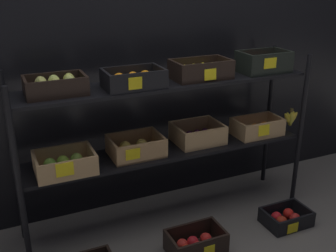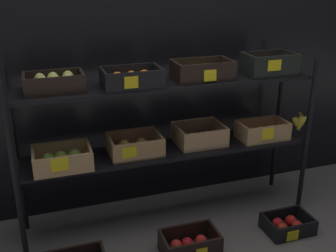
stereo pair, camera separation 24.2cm
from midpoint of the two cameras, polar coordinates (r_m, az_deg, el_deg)
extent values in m
plane|color=#605B56|center=(2.89, -2.46, -12.70)|extent=(10.00, 10.00, 0.00)
cube|color=black|center=(2.83, -5.65, 8.17)|extent=(4.26, 0.12, 1.96)
cylinder|color=black|center=(2.32, -22.94, -7.98)|extent=(0.03, 0.03, 1.09)
cylinder|color=black|center=(2.94, 15.79, -0.94)|extent=(0.03, 0.03, 1.09)
cylinder|color=black|center=(2.64, -23.30, -4.46)|extent=(0.03, 0.03, 1.09)
cylinder|color=black|center=(3.20, 11.80, 1.24)|extent=(0.03, 0.03, 1.09)
cube|color=black|center=(2.64, -2.63, -3.41)|extent=(1.83, 0.32, 0.02)
cube|color=black|center=(2.49, -2.80, 5.97)|extent=(1.83, 0.32, 0.02)
cube|color=tan|center=(2.45, -16.93, -6.04)|extent=(0.33, 0.24, 0.01)
cube|color=tan|center=(2.32, -16.67, -5.96)|extent=(0.33, 0.02, 0.11)
cube|color=tan|center=(2.53, -17.44, -3.76)|extent=(0.33, 0.02, 0.11)
cube|color=tan|center=(2.41, -20.79, -5.38)|extent=(0.02, 0.21, 0.11)
cube|color=tan|center=(2.44, -13.40, -4.22)|extent=(0.02, 0.21, 0.11)
sphere|color=#89C43D|center=(2.39, -18.59, -5.82)|extent=(0.07, 0.07, 0.07)
sphere|color=#8AC331|center=(2.40, -16.87, -5.53)|extent=(0.07, 0.07, 0.07)
sphere|color=#8FB947|center=(2.40, -15.10, -5.25)|extent=(0.07, 0.07, 0.07)
sphere|color=#86C843|center=(2.45, -18.98, -5.14)|extent=(0.07, 0.07, 0.07)
sphere|color=#8EBD36|center=(2.46, -17.27, -4.83)|extent=(0.07, 0.07, 0.07)
sphere|color=#97C149|center=(2.47, -15.45, -4.54)|extent=(0.07, 0.07, 0.07)
cube|color=yellow|center=(2.30, -17.20, -5.92)|extent=(0.10, 0.00, 0.08)
cube|color=#A87F51|center=(2.57, -7.17, -3.94)|extent=(0.33, 0.25, 0.01)
cube|color=#A87F51|center=(2.44, -6.42, -3.71)|extent=(0.33, 0.02, 0.11)
cube|color=#A87F51|center=(2.64, -7.99, -1.76)|extent=(0.33, 0.02, 0.11)
cube|color=#A87F51|center=(2.51, -10.61, -3.26)|extent=(0.02, 0.22, 0.11)
cube|color=#A87F51|center=(2.59, -3.97, -2.14)|extent=(0.02, 0.22, 0.11)
sphere|color=#DCC94A|center=(2.50, -8.11, -3.60)|extent=(0.07, 0.07, 0.07)
sphere|color=#E5C357|center=(2.53, -5.66, -3.21)|extent=(0.07, 0.07, 0.07)
sphere|color=#E4C44C|center=(2.57, -8.71, -2.94)|extent=(0.07, 0.07, 0.07)
sphere|color=gold|center=(2.59, -6.39, -2.62)|extent=(0.07, 0.07, 0.07)
cube|color=yellow|center=(2.42, -7.81, -4.08)|extent=(0.09, 0.01, 0.08)
cube|color=tan|center=(2.74, 1.62, -2.12)|extent=(0.31, 0.26, 0.01)
cube|color=tan|center=(2.61, 2.79, -1.81)|extent=(0.31, 0.02, 0.11)
cube|color=tan|center=(2.81, 0.56, -0.06)|extent=(0.31, 0.02, 0.11)
cube|color=tan|center=(2.66, -1.26, -1.40)|extent=(0.02, 0.23, 0.11)
cube|color=tan|center=(2.78, 4.40, -0.43)|extent=(0.02, 0.23, 0.11)
sphere|color=#59304D|center=(2.64, 0.48, -2.28)|extent=(0.05, 0.05, 0.05)
sphere|color=#601F59|center=(2.66, 1.66, -2.11)|extent=(0.05, 0.05, 0.05)
sphere|color=#5F2854|center=(2.69, 2.71, -1.89)|extent=(0.05, 0.05, 0.05)
sphere|color=#571C4F|center=(2.71, 3.82, -1.69)|extent=(0.05, 0.05, 0.05)
sphere|color=#5C2A51|center=(2.69, -0.03, -1.86)|extent=(0.05, 0.05, 0.05)
sphere|color=#592C51|center=(2.72, 0.98, -1.63)|extent=(0.05, 0.05, 0.05)
sphere|color=#5C1D4D|center=(2.73, 2.20, -1.47)|extent=(0.05, 0.05, 0.05)
sphere|color=#68224F|center=(2.76, 3.19, -1.25)|extent=(0.05, 0.05, 0.05)
sphere|color=#5C2746|center=(2.74, -0.47, -1.40)|extent=(0.05, 0.05, 0.05)
sphere|color=#561F55|center=(2.76, 0.51, -1.23)|extent=(0.05, 0.05, 0.05)
sphere|color=#692352|center=(2.79, 1.60, -0.99)|extent=(0.05, 0.05, 0.05)
sphere|color=#582748|center=(2.81, 2.72, -0.81)|extent=(0.05, 0.05, 0.05)
cube|color=tan|center=(2.90, 9.97, -1.10)|extent=(0.33, 0.20, 0.01)
cube|color=tan|center=(2.80, 11.10, -0.62)|extent=(0.33, 0.02, 0.11)
cube|color=tan|center=(2.95, 9.04, 0.60)|extent=(0.33, 0.02, 0.11)
cube|color=tan|center=(2.79, 7.34, -0.48)|extent=(0.02, 0.17, 0.11)
cube|color=tan|center=(2.96, 12.59, 0.46)|extent=(0.02, 0.17, 0.11)
sphere|color=orange|center=(2.81, 8.94, -0.92)|extent=(0.06, 0.06, 0.06)
sphere|color=orange|center=(2.86, 10.36, -0.64)|extent=(0.06, 0.06, 0.06)
sphere|color=orange|center=(2.91, 11.67, -0.36)|extent=(0.06, 0.06, 0.06)
sphere|color=orange|center=(2.86, 8.29, -0.50)|extent=(0.06, 0.06, 0.06)
sphere|color=orange|center=(2.90, 9.72, -0.27)|extent=(0.06, 0.06, 0.06)
sphere|color=orange|center=(2.95, 11.03, 0.00)|extent=(0.06, 0.06, 0.06)
cube|color=yellow|center=(2.78, 10.88, -0.63)|extent=(0.09, 0.01, 0.08)
cube|color=black|center=(2.34, -18.27, 4.32)|extent=(0.33, 0.21, 0.01)
cube|color=black|center=(2.23, -18.12, 4.95)|extent=(0.33, 0.02, 0.09)
cube|color=black|center=(2.42, -18.69, 6.07)|extent=(0.33, 0.02, 0.09)
cube|color=black|center=(2.32, -22.24, 4.98)|extent=(0.02, 0.17, 0.09)
cube|color=black|center=(2.34, -14.63, 6.05)|extent=(0.02, 0.17, 0.09)
ellipsoid|color=#ADAF4F|center=(2.29, -20.13, 5.11)|extent=(0.07, 0.07, 0.09)
ellipsoid|color=#B8C152|center=(2.29, -18.39, 5.34)|extent=(0.07, 0.07, 0.09)
ellipsoid|color=#B8C25D|center=(2.31, -16.54, 5.64)|extent=(0.07, 0.07, 0.09)
ellipsoid|color=tan|center=(2.34, -20.23, 5.42)|extent=(0.07, 0.07, 0.09)
ellipsoid|color=#B4C45C|center=(2.35, -18.54, 5.68)|extent=(0.07, 0.07, 0.09)
ellipsoid|color=#B0B74C|center=(2.36, -16.57, 5.99)|extent=(0.07, 0.07, 0.09)
cube|color=black|center=(2.38, -7.74, 5.47)|extent=(0.34, 0.22, 0.01)
cube|color=black|center=(2.27, -7.06, 6.18)|extent=(0.34, 0.02, 0.10)
cube|color=black|center=(2.46, -8.50, 7.27)|extent=(0.34, 0.02, 0.10)
cube|color=black|center=(2.32, -11.68, 6.26)|extent=(0.02, 0.19, 0.10)
cube|color=black|center=(2.41, -4.06, 7.19)|extent=(0.02, 0.19, 0.10)
sphere|color=orange|center=(2.32, -9.35, 6.07)|extent=(0.07, 0.07, 0.07)
sphere|color=orange|center=(2.34, -7.58, 6.33)|extent=(0.07, 0.07, 0.07)
sphere|color=orange|center=(2.36, -5.70, 6.54)|extent=(0.07, 0.07, 0.07)
sphere|color=orange|center=(2.37, -9.80, 6.40)|extent=(0.07, 0.07, 0.07)
sphere|color=orange|center=(2.39, -7.86, 6.63)|extent=(0.07, 0.07, 0.07)
sphere|color=orange|center=(2.42, -6.09, 6.86)|extent=(0.07, 0.07, 0.07)
cube|color=yellow|center=(2.25, -7.69, 5.89)|extent=(0.08, 0.01, 0.07)
cube|color=black|center=(2.56, 1.88, 6.77)|extent=(0.36, 0.21, 0.01)
cube|color=black|center=(2.46, 2.90, 7.59)|extent=(0.36, 0.02, 0.11)
cube|color=black|center=(2.63, 0.95, 8.51)|extent=(0.36, 0.02, 0.11)
cube|color=black|center=(2.48, -1.76, 7.70)|extent=(0.02, 0.18, 0.11)
cube|color=black|center=(2.62, 5.34, 8.39)|extent=(0.02, 0.18, 0.11)
ellipsoid|color=yellow|center=(2.48, 0.13, 7.40)|extent=(0.06, 0.06, 0.08)
ellipsoid|color=yellow|center=(2.51, 1.46, 7.55)|extent=(0.06, 0.06, 0.08)
ellipsoid|color=yellow|center=(2.54, 2.88, 7.70)|extent=(0.06, 0.06, 0.08)
ellipsoid|color=yellow|center=(2.57, 4.20, 7.81)|extent=(0.06, 0.06, 0.08)
ellipsoid|color=yellow|center=(2.53, -0.43, 7.68)|extent=(0.06, 0.06, 0.08)
ellipsoid|color=yellow|center=(2.56, 0.90, 7.84)|extent=(0.06, 0.06, 0.08)
ellipsoid|color=yellow|center=(2.59, 2.22, 7.96)|extent=(0.06, 0.06, 0.08)
ellipsoid|color=yellow|center=(2.61, 3.58, 8.07)|extent=(0.06, 0.06, 0.08)
cube|color=yellow|center=(2.46, 3.12, 7.18)|extent=(0.08, 0.01, 0.07)
cube|color=black|center=(2.77, 10.69, 7.55)|extent=(0.33, 0.20, 0.01)
cube|color=black|center=(2.68, 11.93, 8.54)|extent=(0.33, 0.02, 0.13)
cube|color=black|center=(2.83, 9.71, 9.34)|extent=(0.33, 0.02, 0.13)
cube|color=black|center=(2.67, 7.97, 8.73)|extent=(0.02, 0.17, 0.13)
cube|color=black|center=(2.85, 13.44, 9.13)|extent=(0.02, 0.17, 0.13)
sphere|color=red|center=(2.70, 9.66, 8.17)|extent=(0.07, 0.07, 0.07)
sphere|color=red|center=(2.75, 10.95, 8.30)|extent=(0.07, 0.07, 0.07)
sphere|color=red|center=(2.79, 12.34, 8.40)|extent=(0.07, 0.07, 0.07)
sphere|color=red|center=(2.75, 9.20, 8.41)|extent=(0.07, 0.07, 0.07)
sphere|color=red|center=(2.78, 10.50, 8.48)|extent=(0.07, 0.07, 0.07)
sphere|color=red|center=(2.83, 11.63, 8.61)|extent=(0.07, 0.07, 0.07)
cube|color=yellow|center=(2.66, 11.59, 8.57)|extent=(0.09, 0.00, 0.07)
cylinder|color=brown|center=(3.03, 14.76, 2.13)|extent=(0.02, 0.02, 0.02)
ellipsoid|color=yellow|center=(3.05, 14.26, 0.92)|extent=(0.09, 0.03, 0.11)
ellipsoid|color=yellow|center=(3.05, 14.38, 0.94)|extent=(0.07, 0.03, 0.11)
ellipsoid|color=yellow|center=(3.05, 14.68, 0.92)|extent=(0.03, 0.03, 0.11)
ellipsoid|color=yellow|center=(3.07, 14.71, 1.02)|extent=(0.07, 0.03, 0.11)
ellipsoid|color=yellow|center=(3.07, 14.97, 0.98)|extent=(0.09, 0.03, 0.11)
cube|color=black|center=(2.59, 1.10, -17.04)|extent=(0.34, 0.21, 0.01)
cube|color=black|center=(2.48, 2.12, -17.04)|extent=(0.34, 0.02, 0.13)
cube|color=black|center=(2.62, 0.17, -14.65)|extent=(0.34, 0.02, 0.13)
cube|color=black|center=(2.50, -2.43, -16.73)|extent=(0.02, 0.18, 0.13)
cube|color=black|center=(2.61, 4.48, -14.89)|extent=(0.02, 0.18, 0.13)
sphere|color=red|center=(2.52, -0.23, -17.11)|extent=(0.07, 0.07, 0.07)
sphere|color=red|center=(2.55, 1.48, -16.64)|extent=(0.07, 0.07, 0.07)
sphere|color=red|center=(2.58, 3.14, -16.18)|extent=(0.07, 0.07, 0.07)
sphere|color=red|center=(2.57, -0.81, -16.35)|extent=(0.07, 0.07, 0.07)
sphere|color=red|center=(2.59, 0.76, -15.97)|extent=(0.07, 0.07, 0.07)
sphere|color=red|center=(2.62, 2.58, -15.52)|extent=(0.07, 0.07, 0.07)
cube|color=yellow|center=(2.49, 2.92, -17.06)|extent=(0.07, 0.01, 0.06)
cube|color=black|center=(2.90, 13.78, -13.08)|extent=(0.31, 0.22, 0.01)
cube|color=black|center=(2.81, 15.14, -13.18)|extent=(0.31, 0.02, 0.09)
cube|color=black|center=(2.94, 12.67, -11.27)|extent=(0.31, 0.02, 0.09)
cube|color=black|center=(2.80, 11.46, -12.99)|extent=(0.02, 0.19, 0.09)
cube|color=black|center=(2.96, 16.14, -11.44)|extent=(0.02, 0.19, 0.09)
sphere|color=red|center=(2.84, 13.24, -12.91)|extent=(0.07, 0.07, 0.07)
sphere|color=red|center=(2.89, 15.00, -12.43)|extent=(0.07, 0.07, 0.07)
sphere|color=red|center=(2.87, 12.57, -12.38)|extent=(0.07, 0.07, 0.07)
sphere|color=red|center=(2.93, 14.20, -11.85)|extent=(0.07, 0.07, 0.07)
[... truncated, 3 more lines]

